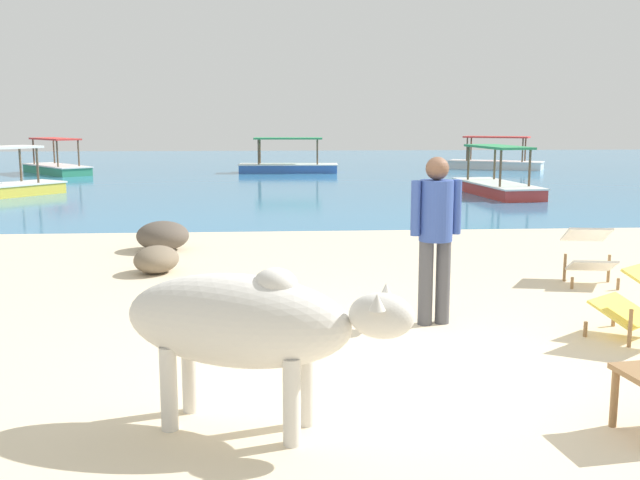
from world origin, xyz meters
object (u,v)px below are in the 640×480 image
Objects in this scene: deck_chair_near at (589,251)px; boat_white at (496,162)px; boat_green at (56,166)px; boat_blue at (288,165)px; deck_chair_far at (640,299)px; boat_red at (497,184)px; person_standing at (436,228)px; cow at (245,323)px.

deck_chair_near is 0.22× the size of boat_white.
boat_blue is (8.45, 0.06, 0.00)m from boat_green.
boat_white is at bearing 175.93° from deck_chair_near.
deck_chair_far is 0.25× the size of boat_red.
boat_green is (-9.35, 20.40, -0.70)m from person_standing.
boat_white is (9.16, 24.17, -0.45)m from cow.
person_standing is at bearing -81.71° from boat_white.
person_standing is 12.84m from boat_red.
boat_white reaches higher than cow.
person_standing reaches higher than deck_chair_near.
boat_white is 8.43m from boat_blue.
deck_chair_near is (4.01, 3.96, -0.32)m from cow.
boat_green reaches higher than cow.
deck_chair_near is 0.23× the size of boat_blue.
boat_blue is at bearing -160.23° from deck_chair_near.
boat_white reaches higher than deck_chair_far.
boat_red is (2.12, 10.40, -0.13)m from deck_chair_near.
boat_white is at bearing 88.74° from cow.
person_standing is at bearing -25.94° from boat_red.
deck_chair_far is at bearing 100.37° from boat_blue.
boat_green is 16.83m from boat_white.
cow is at bearing 91.17° from boat_blue.
boat_red is at bearing 149.32° from person_standing.
boat_green reaches higher than deck_chair_near.
deck_chair_near is at bearing -77.26° from boat_white.
cow is at bearing -35.16° from deck_chair_near.
cow is at bearing -29.05° from boat_red.
person_standing reaches higher than boat_green.
person_standing is at bearing 72.48° from cow.
boat_red is at bearing -48.96° from deck_chair_far.
boat_green is at bearing -166.04° from person_standing.
deck_chair_near is at bearing -50.47° from deck_chair_far.
cow reaches higher than deck_chair_far.
deck_chair_near is at bearing 173.45° from boat_green.
deck_chair_near is 0.52× the size of person_standing.
boat_white is at bearing -123.36° from boat_green.
boat_white is at bearing -51.28° from deck_chair_far.
boat_red reaches higher than cow.
person_standing is 0.45× the size of boat_green.
deck_chair_near is at bearing 102.85° from boat_blue.
boat_green and boat_white have the same top height.
deck_chair_far is 0.25× the size of boat_white.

